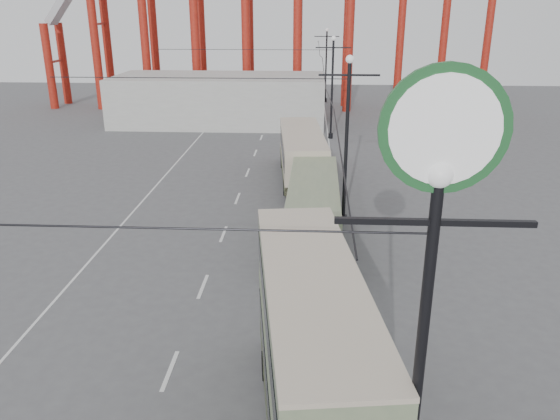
# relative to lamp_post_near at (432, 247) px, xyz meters

# --- Properties ---
(road_markings) EXTENTS (12.52, 120.00, 0.01)m
(road_markings) POSITION_rel_lamp_post_near_xyz_m (-6.46, 22.70, -7.86)
(road_markings) COLOR silver
(road_markings) RESTS_ON ground
(lamp_post_near) EXTENTS (3.20, 0.44, 10.80)m
(lamp_post_near) POSITION_rel_lamp_post_near_xyz_m (0.00, 0.00, 0.00)
(lamp_post_near) COLOR black
(lamp_post_near) RESTS_ON ground
(lamp_post_mid) EXTENTS (3.20, 0.44, 9.32)m
(lamp_post_mid) POSITION_rel_lamp_post_near_xyz_m (0.00, 21.00, -3.18)
(lamp_post_mid) COLOR black
(lamp_post_mid) RESTS_ON ground
(lamp_post_far) EXTENTS (3.20, 0.44, 9.32)m
(lamp_post_far) POSITION_rel_lamp_post_near_xyz_m (0.00, 43.00, -3.18)
(lamp_post_far) COLOR black
(lamp_post_far) RESTS_ON ground
(lamp_post_distant) EXTENTS (3.20, 0.44, 9.32)m
(lamp_post_distant) POSITION_rel_lamp_post_near_xyz_m (0.00, 65.00, -3.18)
(lamp_post_distant) COLOR black
(lamp_post_distant) RESTS_ON ground
(fairground_shed) EXTENTS (22.00, 10.00, 5.00)m
(fairground_shed) POSITION_rel_lamp_post_near_xyz_m (-11.60, 50.00, -5.36)
(fairground_shed) COLOR #A6A5A0
(fairground_shed) RESTS_ON ground
(double_decker_bus) EXTENTS (3.66, 9.93, 5.21)m
(double_decker_bus) POSITION_rel_lamp_post_near_xyz_m (-1.87, 4.22, -4.94)
(double_decker_bus) COLOR #333E21
(double_decker_bus) RESTS_ON ground
(single_decker_green) EXTENTS (2.73, 11.15, 3.14)m
(single_decker_green) POSITION_rel_lamp_post_near_xyz_m (-1.75, 18.48, -6.09)
(single_decker_green) COLOR #667757
(single_decker_green) RESTS_ON ground
(single_decker_cream) EXTENTS (3.68, 11.33, 3.47)m
(single_decker_cream) POSITION_rel_lamp_post_near_xyz_m (-2.52, 29.46, -5.91)
(single_decker_cream) COLOR #BBAC96
(single_decker_cream) RESTS_ON ground
(pedestrian) EXTENTS (0.80, 0.73, 1.83)m
(pedestrian) POSITION_rel_lamp_post_near_xyz_m (-3.86, 14.90, -6.95)
(pedestrian) COLOR black
(pedestrian) RESTS_ON ground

